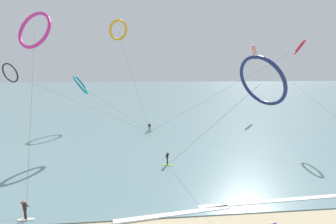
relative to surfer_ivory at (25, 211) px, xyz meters
name	(u,v)px	position (x,y,z in m)	size (l,w,h in m)	color
sea_water	(152,93)	(12.55, 99.26, -0.78)	(400.00, 200.00, 0.08)	slate
surfer_ivory	(25,211)	(0.00, 0.00, 0.00)	(1.40, 0.73, 1.70)	silver
surfer_emerald	(150,128)	(10.10, 25.88, 0.00)	(1.40, 0.67, 1.70)	#199351
surfer_lime	(167,159)	(12.07, 9.80, 0.00)	(1.40, 0.63, 1.70)	#8CC62D
kite_amber	(118,30)	(4.84, 27.20, 17.75)	(7.23, 3.59, 20.43)	orange
kite_crimson	(299,47)	(36.28, 22.66, 14.70)	(27.79, 5.04, 16.95)	red
kite_magenta	(34,30)	(-4.93, 16.37, 15.98)	(7.92, 18.70, 19.37)	#CC288E
kite_coral	(255,52)	(37.96, 43.80, 15.19)	(3.41, 42.10, 18.07)	#EA7260
kite_teal	(81,85)	(-3.30, 31.07, 7.80)	(15.05, 7.57, 10.59)	teal
kite_navy	(262,81)	(20.53, 3.95, 9.80)	(10.71, 8.81, 13.08)	navy
kite_charcoal	(10,73)	(-16.85, 32.00, 10.14)	(29.09, 7.62, 12.93)	black
wave_crest_near	(174,214)	(11.68, -0.34, -0.76)	(9.71, 0.50, 0.12)	white
wave_crest_mid	(280,201)	(21.49, 0.82, -0.76)	(15.18, 0.50, 0.12)	white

